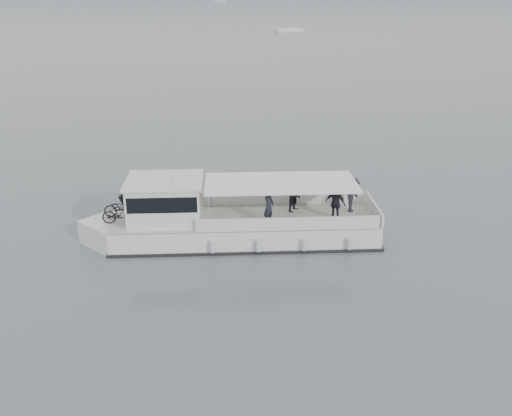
{
  "coord_description": "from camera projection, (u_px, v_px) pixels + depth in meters",
  "views": [
    {
      "loc": [
        -2.71,
        -27.54,
        11.51
      ],
      "look_at": [
        -1.5,
        -2.83,
        1.6
      ],
      "focal_mm": 40.0,
      "sensor_mm": 36.0,
      "label": 1
    }
  ],
  "objects": [
    {
      "name": "moored_fleet",
      "position": [
        109.0,
        11.0,
        218.45
      ],
      "size": [
        445.64,
        285.66,
        11.08
      ],
      "color": "white",
      "rests_on": "ground"
    },
    {
      "name": "tour_boat",
      "position": [
        219.0,
        221.0,
        26.8
      ],
      "size": [
        14.1,
        3.66,
        5.9
      ],
      "rotation": [
        0.0,
        0.0,
        0.0
      ],
      "color": "white",
      "rests_on": "ground"
    },
    {
      "name": "ground",
      "position": [
        282.0,
        216.0,
        29.93
      ],
      "size": [
        1400.0,
        1400.0,
        0.0
      ],
      "primitive_type": "plane",
      "color": "#525D61",
      "rests_on": "ground"
    }
  ]
}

